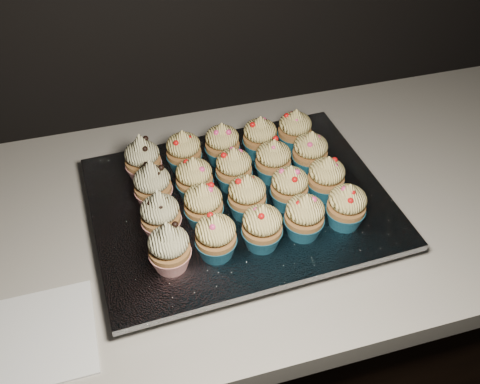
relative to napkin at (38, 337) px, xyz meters
The scene contains 25 objects.
cabinet 0.53m from the napkin, 46.75° to the left, with size 2.40×0.60×0.86m, color black.
worktop 0.25m from the napkin, 46.75° to the left, with size 2.44×0.64×0.04m, color beige.
napkin is the anchor object (origin of this frame).
baking_tray 0.38m from the napkin, 25.07° to the left, with size 0.45×0.35×0.02m, color black.
foil_lining 0.38m from the napkin, 25.07° to the left, with size 0.49×0.38×0.01m, color silver.
cupcake_0 0.22m from the napkin, 13.69° to the left, with size 0.06×0.06×0.10m.
cupcake_1 0.29m from the napkin, 11.01° to the left, with size 0.06×0.06×0.08m.
cupcake_2 0.36m from the napkin, ahead, with size 0.06×0.06×0.08m.
cupcake_3 0.42m from the napkin, ahead, with size 0.06×0.06×0.08m.
cupcake_4 0.50m from the napkin, ahead, with size 0.06×0.06×0.08m.
cupcake_5 0.24m from the napkin, 30.46° to the left, with size 0.06×0.06×0.10m.
cupcake_6 0.31m from the napkin, 24.56° to the left, with size 0.06×0.06×0.08m.
cupcake_7 0.37m from the napkin, 19.87° to the left, with size 0.06×0.06×0.08m.
cupcake_8 0.44m from the napkin, 16.78° to the left, with size 0.06×0.06×0.08m.
cupcake_9 0.50m from the napkin, 15.09° to the left, with size 0.06×0.06×0.08m.
cupcake_10 0.29m from the napkin, 43.37° to the left, with size 0.06×0.06×0.10m.
cupcake_11 0.34m from the napkin, 34.94° to the left, with size 0.06×0.06×0.08m.
cupcake_12 0.40m from the napkin, 29.81° to the left, with size 0.06×0.06×0.08m.
cupcake_13 0.46m from the napkin, 25.61° to the left, with size 0.06×0.06×0.08m.
cupcake_14 0.53m from the napkin, 22.64° to the left, with size 0.06×0.06×0.08m.
cupcake_15 0.33m from the napkin, 53.22° to the left, with size 0.06×0.06×0.10m.
cupcake_16 0.38m from the napkin, 44.61° to the left, with size 0.06×0.06×0.08m.
cupcake_17 0.44m from the napkin, 38.22° to the left, with size 0.06×0.06×0.08m.
cupcake_18 0.49m from the napkin, 33.10° to the left, with size 0.06×0.06×0.08m.
cupcake_19 0.55m from the napkin, 29.44° to the left, with size 0.06×0.06×0.08m.
Camera 1 is at (-0.01, 1.05, 1.56)m, focal length 40.00 mm.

